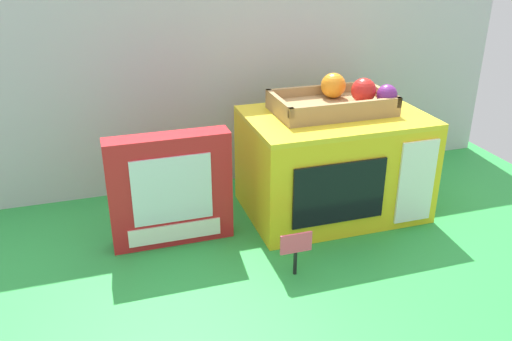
% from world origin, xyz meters
% --- Properties ---
extents(ground_plane, '(1.70, 1.70, 0.00)m').
position_xyz_m(ground_plane, '(0.00, 0.00, 0.00)').
color(ground_plane, green).
rests_on(ground_plane, ground).
extents(display_back_panel, '(1.61, 0.03, 0.57)m').
position_xyz_m(display_back_panel, '(0.00, 0.29, 0.28)').
color(display_back_panel, '#B7BABF').
rests_on(display_back_panel, ground).
extents(toy_microwave, '(0.44, 0.30, 0.26)m').
position_xyz_m(toy_microwave, '(0.18, 0.02, 0.13)').
color(toy_microwave, yellow).
rests_on(toy_microwave, ground).
extents(food_groups_crate, '(0.29, 0.17, 0.09)m').
position_xyz_m(food_groups_crate, '(0.20, 0.04, 0.29)').
color(food_groups_crate, '#A37F51').
rests_on(food_groups_crate, toy_microwave).
extents(cookie_set_box, '(0.28, 0.06, 0.26)m').
position_xyz_m(cookie_set_box, '(-0.24, -0.01, 0.13)').
color(cookie_set_box, red).
rests_on(cookie_set_box, ground).
extents(price_sign, '(0.07, 0.01, 0.10)m').
position_xyz_m(price_sign, '(-0.02, -0.23, 0.07)').
color(price_sign, black).
rests_on(price_sign, ground).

